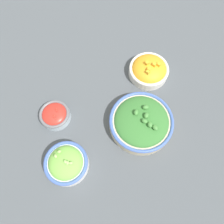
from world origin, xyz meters
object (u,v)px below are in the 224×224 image
Objects in this scene: bowl_cherry_tomatoes at (55,115)px; bowl_broccoli at (141,122)px; bowl_squash at (149,70)px; bowl_lettuce at (66,163)px.

bowl_broccoli is at bearing -18.04° from bowl_cherry_tomatoes.
bowl_broccoli reaches higher than bowl_cherry_tomatoes.
bowl_broccoli is 2.07× the size of bowl_cherry_tomatoes.
bowl_lettuce is at bearing -141.63° from bowl_squash.
bowl_lettuce is (0.02, -0.18, 0.01)m from bowl_cherry_tomatoes.
bowl_cherry_tomatoes is (-0.30, 0.10, -0.01)m from bowl_broccoli.
bowl_broccoli is 1.58× the size of bowl_lettuce.
bowl_lettuce is at bearing -162.88° from bowl_broccoli.
bowl_cherry_tomatoes is at bearing 95.65° from bowl_lettuce.
bowl_lettuce is (-0.37, -0.29, 0.01)m from bowl_squash.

